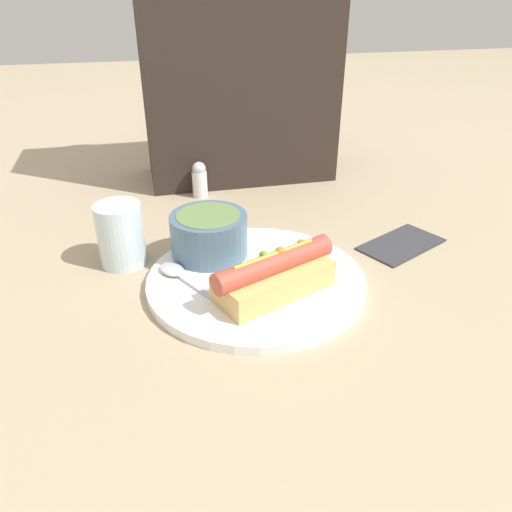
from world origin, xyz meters
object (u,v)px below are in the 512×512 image
Objects in this scene: spoon at (179,275)px; salt_shaker at (200,180)px; hot_dog at (274,275)px; seated_diner at (238,53)px; soup_bowl at (209,233)px; drinking_glass at (121,235)px.

salt_shaker is (0.07, 0.29, 0.02)m from spoon.
seated_diner is (0.05, 0.45, 0.19)m from hot_dog.
seated_diner reaches higher than soup_bowl.
drinking_glass is (-0.12, 0.02, -0.00)m from soup_bowl.
seated_diner reaches higher than spoon.
seated_diner is at bearing 71.56° from soup_bowl.
hot_dog is at bearing -82.94° from salt_shaker.
seated_diner is at bearing 60.89° from hot_dog.
soup_bowl is at bearing -11.54° from drinking_glass.
hot_dog is 0.13m from soup_bowl.
soup_bowl is at bearing -108.44° from seated_diner.
spoon is 2.22× the size of salt_shaker.
salt_shaker is at bearing 74.29° from hot_dog.
seated_diner is (0.11, 0.34, 0.19)m from soup_bowl.
drinking_glass reaches higher than salt_shaker.
seated_diner reaches higher than salt_shaker.
soup_bowl is 0.24m from salt_shaker.
drinking_glass is 0.26m from salt_shaker.
hot_dog and soup_bowl have the same top height.
spoon is 0.27× the size of seated_diner.
spoon is at bearing 128.33° from hot_dog.
hot_dog is 0.36m from salt_shaker.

